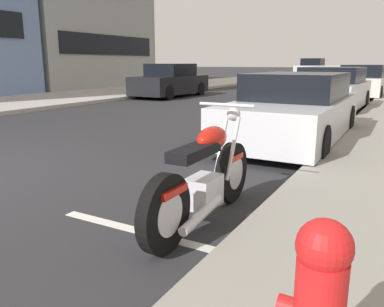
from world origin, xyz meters
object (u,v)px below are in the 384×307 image
parked_motorcycle (205,179)px  parked_car_behind_motorcycle (296,110)px  car_opposite_curb (171,82)px  parked_car_across_street (371,78)px  crossing_truck (320,69)px  fire_hydrant (320,300)px  parked_car_mid_block (363,82)px  parked_car_second_in_row (331,90)px

parked_motorcycle → parked_car_behind_motorcycle: (4.47, 0.28, 0.20)m
parked_car_behind_motorcycle → car_opposite_curb: 10.88m
parked_car_across_street → crossing_truck: size_ratio=0.88×
fire_hydrant → parked_motorcycle: bearing=40.5°
parked_car_behind_motorcycle → parked_car_mid_block: parked_car_mid_block is taller
parked_car_behind_motorcycle → crossing_truck: crossing_truck is taller
parked_car_behind_motorcycle → fire_hydrant: (-6.12, -1.70, -0.09)m
parked_car_behind_motorcycle → car_opposite_curb: bearing=45.1°
car_opposite_curb → fire_hydrant: 16.69m
parked_motorcycle → parked_car_mid_block: size_ratio=0.50×
parked_car_mid_block → fire_hydrant: 17.86m
car_opposite_curb → fire_hydrant: (-13.75, -9.45, -0.14)m
parked_motorcycle → car_opposite_curb: (12.10, 8.04, 0.26)m
parked_motorcycle → parked_car_across_street: bearing=0.6°
parked_car_mid_block → car_opposite_curb: size_ratio=0.93×
parked_car_mid_block → parked_car_behind_motorcycle: bearing=-179.1°
parked_motorcycle → parked_car_across_street: size_ratio=0.46×
parked_car_mid_block → crossing_truck: bearing=17.2°
fire_hydrant → car_opposite_curb: bearing=34.5°
parked_car_second_in_row → crossing_truck: crossing_truck is taller
car_opposite_curb → fire_hydrant: bearing=33.9°
car_opposite_curb → fire_hydrant: size_ratio=5.64×
parked_motorcycle → fire_hydrant: (-1.65, -1.41, 0.11)m
parked_car_second_in_row → parked_car_across_street: parked_car_across_street is taller
parked_car_second_in_row → parked_car_mid_block: bearing=-1.5°
parked_car_second_in_row → fire_hydrant: bearing=-169.1°
parked_motorcycle → parked_car_second_in_row: (10.00, 0.56, 0.23)m
fire_hydrant → parked_car_second_in_row: bearing=9.6°
fire_hydrant → crossing_truck: bearing=11.4°
parked_car_behind_motorcycle → parked_car_second_in_row: 5.54m
parked_motorcycle → parked_car_mid_block: (16.13, 0.27, 0.24)m
parked_car_mid_block → fire_hydrant: bearing=-173.7°
parked_car_second_in_row → parked_car_across_street: size_ratio=0.99×
parked_car_behind_motorcycle → parked_car_second_in_row: parked_car_second_in_row is taller
parked_car_mid_block → parked_car_second_in_row: bearing=178.2°
parked_motorcycle → parked_car_across_street: (22.10, 0.41, 0.23)m
parked_motorcycle → fire_hydrant: 2.18m
parked_car_second_in_row → parked_car_mid_block: size_ratio=1.09×
parked_car_second_in_row → fire_hydrant: (-11.65, -1.97, -0.12)m
parked_car_behind_motorcycle → parked_car_second_in_row: (5.53, 0.28, 0.03)m
parked_car_across_street → crossing_truck: (14.90, 5.95, 0.24)m
parked_car_mid_block → fire_hydrant: size_ratio=5.27×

